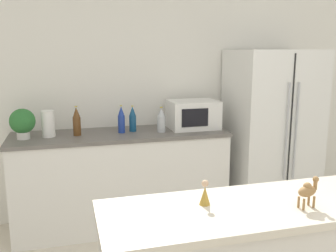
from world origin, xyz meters
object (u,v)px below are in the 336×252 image
at_px(back_bottle_2, 161,120).
at_px(paper_towel_roll, 48,124).
at_px(back_bottle_1, 77,122).
at_px(microwave, 193,114).
at_px(back_bottle_0, 133,119).
at_px(camel_figurine, 308,190).
at_px(refrigerator, 271,133).
at_px(potted_plant, 22,122).
at_px(back_bottle_3, 121,120).
at_px(wise_man_figurine_blue, 205,194).

bearing_deg(back_bottle_2, paper_towel_roll, 176.25).
xyz_separation_m(back_bottle_1, back_bottle_2, (0.79, -0.06, -0.01)).
distance_m(paper_towel_roll, back_bottle_1, 0.25).
xyz_separation_m(microwave, back_bottle_1, (-1.14, -0.03, -0.01)).
height_order(back_bottle_0, camel_figurine, back_bottle_0).
distance_m(refrigerator, camel_figurine, 2.30).
height_order(potted_plant, camel_figurine, potted_plant).
bearing_deg(microwave, back_bottle_0, 178.97).
relative_size(potted_plant, camel_figurine, 1.92).
xyz_separation_m(refrigerator, back_bottle_0, (-1.45, 0.10, 0.20)).
bearing_deg(potted_plant, back_bottle_3, 1.91).
distance_m(back_bottle_0, back_bottle_1, 0.53).
bearing_deg(wise_man_figurine_blue, microwave, 72.46).
xyz_separation_m(potted_plant, microwave, (1.60, 0.05, -0.01)).
xyz_separation_m(back_bottle_0, back_bottle_2, (0.26, -0.10, -0.00)).
xyz_separation_m(back_bottle_3, wise_man_figurine_blue, (0.10, -1.96, -0.00)).
distance_m(refrigerator, potted_plant, 2.45).
bearing_deg(paper_towel_roll, back_bottle_0, 2.36).
relative_size(camel_figurine, wise_man_figurine_blue, 1.18).
height_order(paper_towel_roll, wise_man_figurine_blue, paper_towel_roll).
bearing_deg(wise_man_figurine_blue, refrigerator, 52.32).
relative_size(back_bottle_1, camel_figurine, 1.94).
bearing_deg(back_bottle_0, back_bottle_2, -20.97).
distance_m(potted_plant, back_bottle_0, 0.99).
relative_size(microwave, camel_figurine, 3.40).
relative_size(refrigerator, back_bottle_1, 6.27).
distance_m(potted_plant, paper_towel_roll, 0.22).
bearing_deg(potted_plant, back_bottle_2, -1.70).
bearing_deg(refrigerator, microwave, 174.23).
height_order(refrigerator, potted_plant, refrigerator).
bearing_deg(back_bottle_2, camel_figurine, -85.53).
height_order(potted_plant, back_bottle_1, back_bottle_1).
height_order(back_bottle_1, back_bottle_3, back_bottle_1).
distance_m(potted_plant, back_bottle_2, 1.25).
bearing_deg(back_bottle_3, back_bottle_0, 16.46).
relative_size(refrigerator, back_bottle_2, 7.02).
distance_m(microwave, back_bottle_0, 0.61).
xyz_separation_m(back_bottle_3, camel_figurine, (0.53, -2.11, 0.03)).
bearing_deg(refrigerator, back_bottle_1, 178.48).
xyz_separation_m(microwave, back_bottle_3, (-0.72, -0.02, -0.01)).
bearing_deg(back_bottle_1, back_bottle_3, 1.34).
bearing_deg(refrigerator, camel_figurine, -116.69).
xyz_separation_m(paper_towel_roll, back_bottle_2, (1.04, -0.07, -0.00)).
bearing_deg(back_bottle_1, potted_plant, -177.58).
xyz_separation_m(potted_plant, paper_towel_roll, (0.21, 0.03, -0.03)).
height_order(back_bottle_3, wise_man_figurine_blue, back_bottle_3).
xyz_separation_m(potted_plant, back_bottle_0, (0.99, 0.06, -0.03)).
bearing_deg(back_bottle_3, back_bottle_1, -178.66).
bearing_deg(back_bottle_2, microwave, 14.21).
height_order(microwave, back_bottle_1, microwave).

